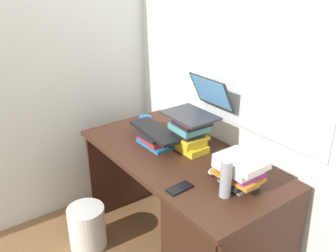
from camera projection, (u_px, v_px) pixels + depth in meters
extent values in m
plane|color=brown|center=(178.00, 250.00, 2.46)|extent=(6.00, 6.00, 0.00)
cube|color=silver|center=(231.00, 52.00, 2.14)|extent=(6.00, 0.05, 2.60)
cube|color=silver|center=(264.00, 65.00, 1.93)|extent=(0.90, 0.01, 0.80)
cube|color=silver|center=(100.00, 36.00, 2.63)|extent=(0.05, 6.00, 2.60)
cube|color=#381E14|center=(180.00, 157.00, 2.17)|extent=(1.35, 0.67, 0.03)
cube|color=#381E14|center=(126.00, 165.00, 2.81)|extent=(0.02, 0.61, 0.70)
cube|color=#321B12|center=(225.00, 250.00, 1.97)|extent=(0.41, 0.57, 0.67)
cube|color=yellow|center=(189.00, 146.00, 2.23)|extent=(0.23, 0.14, 0.04)
cube|color=yellow|center=(189.00, 140.00, 2.21)|extent=(0.18, 0.16, 0.04)
cube|color=yellow|center=(190.00, 137.00, 2.19)|extent=(0.18, 0.18, 0.02)
cube|color=black|center=(188.00, 133.00, 2.19)|extent=(0.17, 0.14, 0.03)
cube|color=teal|center=(189.00, 127.00, 2.18)|extent=(0.20, 0.19, 0.04)
cube|color=black|center=(192.00, 122.00, 2.16)|extent=(0.18, 0.20, 0.03)
cube|color=#B22D33|center=(190.00, 118.00, 2.15)|extent=(0.22, 0.18, 0.02)
cube|color=#2672B2|center=(157.00, 143.00, 2.29)|extent=(0.24, 0.17, 0.02)
cube|color=#B22D33|center=(154.00, 139.00, 2.28)|extent=(0.21, 0.14, 0.04)
cube|color=black|center=(156.00, 135.00, 2.26)|extent=(0.18, 0.19, 0.02)
cube|color=gray|center=(239.00, 182.00, 1.87)|extent=(0.18, 0.16, 0.03)
cube|color=black|center=(238.00, 179.00, 1.85)|extent=(0.19, 0.18, 0.02)
cube|color=orange|center=(238.00, 176.00, 1.85)|extent=(0.25, 0.17, 0.02)
cube|color=#8C338C|center=(243.00, 172.00, 1.83)|extent=(0.18, 0.17, 0.02)
cube|color=white|center=(238.00, 166.00, 1.83)|extent=(0.21, 0.17, 0.04)
cube|color=white|center=(241.00, 161.00, 1.80)|extent=(0.24, 0.17, 0.03)
cube|color=#2D2D33|center=(190.00, 115.00, 2.15)|extent=(0.31, 0.23, 0.01)
cube|color=#2D2D33|center=(212.00, 93.00, 2.19)|extent=(0.31, 0.11, 0.20)
cube|color=#59A5E5|center=(211.00, 92.00, 2.19)|extent=(0.28, 0.09, 0.18)
cube|color=black|center=(155.00, 131.00, 2.26)|extent=(0.43, 0.16, 0.02)
ellipsoid|color=#A5A8AD|center=(216.00, 171.00, 1.97)|extent=(0.06, 0.10, 0.04)
cylinder|color=#265999|center=(146.00, 122.00, 2.51)|extent=(0.09, 0.09, 0.09)
torus|color=#265999|center=(150.00, 124.00, 2.47)|extent=(0.05, 0.01, 0.05)
cylinder|color=#999EA5|center=(226.00, 179.00, 1.74)|extent=(0.06, 0.06, 0.20)
cube|color=black|center=(180.00, 188.00, 1.84)|extent=(0.07, 0.14, 0.01)
cylinder|color=silver|center=(87.00, 227.00, 2.45)|extent=(0.25, 0.25, 0.30)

